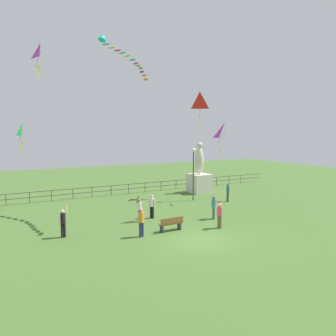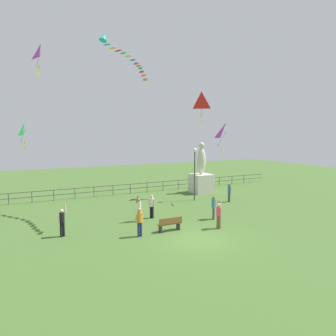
{
  "view_description": "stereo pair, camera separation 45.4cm",
  "coord_description": "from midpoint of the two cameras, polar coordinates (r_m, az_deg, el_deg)",
  "views": [
    {
      "loc": [
        -9.23,
        -13.78,
        5.78
      ],
      "look_at": [
        0.79,
        5.09,
        3.39
      ],
      "focal_mm": 33.21,
      "sensor_mm": 36.0,
      "label": 1
    },
    {
      "loc": [
        -8.83,
        -13.99,
        5.78
      ],
      "look_at": [
        0.79,
        5.09,
        3.39
      ],
      "focal_mm": 33.21,
      "sensor_mm": 36.0,
      "label": 2
    }
  ],
  "objects": [
    {
      "name": "person_1",
      "position": [
        21.37,
        -2.4,
        -6.76
      ],
      "size": [
        0.31,
        0.42,
        1.61
      ],
      "color": "black",
      "rests_on": "ground_plane"
    },
    {
      "name": "statue_monument",
      "position": [
        30.54,
        6.54,
        -1.83
      ],
      "size": [
        1.9,
        1.9,
        4.93
      ],
      "color": "beige",
      "rests_on": "ground_plane"
    },
    {
      "name": "kite_0",
      "position": [
        28.19,
        6.61,
        12.11
      ],
      "size": [
        1.2,
        1.07,
        3.15
      ],
      "color": "red"
    },
    {
      "name": "park_bench",
      "position": [
        18.68,
        1.05,
        -10.16
      ],
      "size": [
        1.51,
        0.44,
        0.85
      ],
      "color": "brown",
      "rests_on": "ground_plane"
    },
    {
      "name": "person_0",
      "position": [
        18.51,
        -18.21,
        -9.14
      ],
      "size": [
        0.49,
        0.29,
        1.85
      ],
      "color": "black",
      "rests_on": "ground_plane"
    },
    {
      "name": "person_6",
      "position": [
        17.66,
        -4.48,
        -9.54
      ],
      "size": [
        0.48,
        0.3,
        1.64
      ],
      "color": "navy",
      "rests_on": "ground_plane"
    },
    {
      "name": "kite_1",
      "position": [
        21.27,
        -21.67,
        19.03
      ],
      "size": [
        0.69,
        0.92,
        1.94
      ],
      "color": "#B22DB2"
    },
    {
      "name": "person_2",
      "position": [
        26.88,
        11.65,
        -4.26
      ],
      "size": [
        0.28,
        0.45,
        1.53
      ],
      "color": "#3F4C47",
      "rests_on": "ground_plane"
    },
    {
      "name": "person_3",
      "position": [
        19.35,
        9.97,
        -8.27
      ],
      "size": [
        0.29,
        0.5,
        1.83
      ],
      "color": "brown",
      "rests_on": "ground_plane"
    },
    {
      "name": "waterfront_railing",
      "position": [
        29.65,
        -9.39,
        -3.71
      ],
      "size": [
        36.05,
        0.06,
        0.95
      ],
      "color": "#4C4742",
      "rests_on": "ground_plane"
    },
    {
      "name": "ground_plane",
      "position": [
        17.54,
        6.09,
        -12.9
      ],
      "size": [
        80.0,
        80.0,
        0.0
      ],
      "primitive_type": "plane",
      "color": "#476B2D"
    },
    {
      "name": "kite_2",
      "position": [
        26.22,
        11.09,
        6.48
      ],
      "size": [
        1.29,
        1.29,
        2.72
      ],
      "color": "#B22DB2"
    },
    {
      "name": "lamppost",
      "position": [
        26.68,
        5.41,
        1.0
      ],
      "size": [
        0.36,
        0.36,
        4.54
      ],
      "color": "#38383D",
      "rests_on": "ground_plane"
    },
    {
      "name": "kite_3",
      "position": [
        25.37,
        -24.34,
        6.33
      ],
      "size": [
        0.62,
        0.78,
        2.28
      ],
      "color": "#1EB759"
    },
    {
      "name": "streamer_kite",
      "position": [
        24.94,
        -10.28,
        21.88
      ],
      "size": [
        1.87,
        6.81,
        4.32
      ],
      "color": "#19B2B2"
    },
    {
      "name": "person_5",
      "position": [
        21.32,
        8.98,
        -6.9
      ],
      "size": [
        0.29,
        0.43,
        1.59
      ],
      "color": "#3F4C47",
      "rests_on": "ground_plane"
    },
    {
      "name": "person_4",
      "position": [
        20.59,
        -4.72,
        -7.36
      ],
      "size": [
        0.44,
        0.39,
        1.79
      ],
      "color": "navy",
      "rests_on": "ground_plane"
    }
  ]
}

